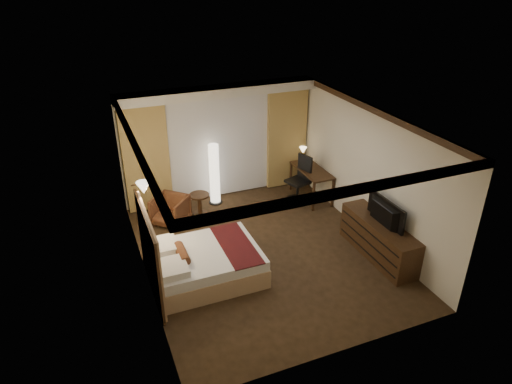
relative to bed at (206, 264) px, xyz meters
name	(u,v)px	position (x,y,z in m)	size (l,w,h in m)	color
floor	(264,253)	(1.25, 0.31, -0.28)	(4.50, 5.50, 0.01)	black
ceiling	(265,121)	(1.25, 0.31, 2.42)	(4.50, 5.50, 0.01)	white
back_wall	(218,142)	(1.25, 3.06, 1.07)	(4.50, 0.02, 2.70)	white
left_wall	(140,214)	(-1.00, 0.31, 1.07)	(0.02, 5.50, 2.70)	white
right_wall	(368,172)	(3.50, 0.31, 1.07)	(0.02, 5.50, 2.70)	white
crown_molding	(265,124)	(1.25, 0.31, 2.36)	(4.50, 5.50, 0.12)	black
soffit	(219,91)	(1.25, 2.81, 2.32)	(4.50, 0.50, 0.20)	white
curtain_sheer	(219,147)	(1.25, 2.98, 0.97)	(2.48, 0.04, 2.45)	silver
curtain_left_drape	(146,159)	(-0.45, 2.92, 0.97)	(1.00, 0.14, 2.45)	tan
curtain_right_drape	(287,138)	(2.95, 2.92, 0.97)	(1.00, 0.14, 2.45)	tan
wall_sconce	(143,188)	(-0.84, 0.74, 1.34)	(0.24, 0.24, 0.24)	white
bed	(206,264)	(0.00, 0.00, 0.00)	(1.89, 1.47, 0.55)	white
headboard	(150,254)	(-0.95, 0.00, 0.47)	(0.12, 1.77, 1.50)	tan
armchair	(170,209)	(-0.18, 2.12, 0.07)	(0.67, 0.63, 0.69)	#552619
side_table	(200,204)	(0.52, 2.27, -0.03)	(0.45, 0.45, 0.49)	black
floor_lamp	(214,174)	(1.00, 2.65, 0.46)	(0.31, 0.31, 1.48)	white
desk	(311,184)	(3.20, 2.03, 0.10)	(0.55, 1.27, 0.75)	black
desk_lamp	(303,155)	(3.20, 2.51, 0.64)	(0.18, 0.18, 0.34)	#FFD899
office_chair	(298,180)	(2.81, 1.98, 0.29)	(0.55, 0.55, 1.13)	black
dresser	(379,239)	(3.25, -0.60, 0.09)	(0.50, 1.90, 0.74)	black
television	(382,209)	(3.22, -0.60, 0.76)	(1.06, 0.61, 0.14)	black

